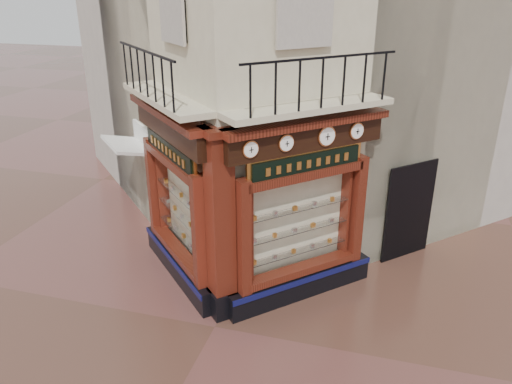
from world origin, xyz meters
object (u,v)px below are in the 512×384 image
(signboard_left, at_px, (169,150))
(corner_pilaster, at_px, (221,229))
(clock_b, at_px, (286,143))
(awning, at_px, (137,232))
(signboard_right, at_px, (307,163))
(clock_d, at_px, (357,131))
(clock_a, at_px, (250,149))
(clock_c, at_px, (327,136))

(signboard_left, bearing_deg, corner_pilaster, -169.75)
(clock_b, bearing_deg, awning, 109.09)
(corner_pilaster, xyz_separation_m, awning, (-3.49, 2.79, -1.95))
(clock_b, xyz_separation_m, signboard_right, (0.32, 0.48, -0.52))
(awning, bearing_deg, clock_d, -145.47)
(corner_pilaster, relative_size, signboard_right, 2.07)
(corner_pilaster, distance_m, clock_d, 3.33)
(clock_b, distance_m, awning, 6.30)
(clock_d, distance_m, signboard_left, 3.88)
(clock_a, distance_m, clock_d, 2.42)
(clock_c, distance_m, clock_d, 0.74)
(clock_b, relative_size, clock_c, 0.81)
(clock_d, xyz_separation_m, awning, (-5.81, 1.07, -3.62))
(corner_pilaster, height_order, clock_b, corner_pilaster)
(clock_c, xyz_separation_m, clock_d, (0.52, 0.52, 0.00))
(clock_a, distance_m, clock_c, 1.68)
(signboard_right, bearing_deg, clock_d, -5.74)
(clock_c, relative_size, clock_d, 1.18)
(corner_pilaster, xyz_separation_m, signboard_left, (-1.46, 1.01, 1.15))
(clock_a, height_order, clock_d, clock_d)
(corner_pilaster, distance_m, signboard_right, 2.12)
(corner_pilaster, xyz_separation_m, clock_b, (1.14, 0.54, 1.67))
(signboard_left, bearing_deg, clock_a, -160.95)
(corner_pilaster, distance_m, awning, 4.88)
(corner_pilaster, xyz_separation_m, clock_d, (2.32, 1.71, 1.67))
(clock_c, bearing_deg, awning, 118.19)
(clock_d, bearing_deg, clock_a, -180.00)
(clock_b, distance_m, signboard_left, 2.70)
(clock_c, relative_size, awning, 0.25)
(clock_d, distance_m, signboard_right, 1.22)
(awning, height_order, signboard_right, signboard_right)
(clock_b, xyz_separation_m, clock_d, (1.18, 1.18, -0.00))
(corner_pilaster, height_order, clock_d, corner_pilaster)
(corner_pilaster, bearing_deg, awning, 96.42)
(clock_b, bearing_deg, corner_pilaster, 160.19)
(clock_d, bearing_deg, awning, 124.53)
(clock_b, distance_m, signboard_right, 0.78)
(corner_pilaster, relative_size, clock_d, 11.56)
(clock_a, height_order, signboard_left, clock_a)
(clock_a, distance_m, awning, 6.14)
(corner_pilaster, height_order, awning, corner_pilaster)
(clock_d, bearing_deg, signboard_left, 145.49)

